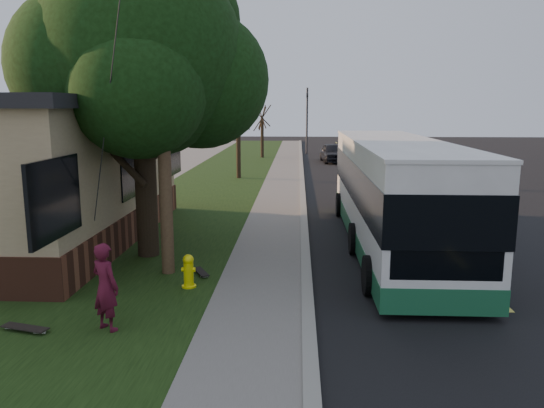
{
  "coord_description": "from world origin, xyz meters",
  "views": [
    {
      "loc": [
        -0.22,
        -11.05,
        4.0
      ],
      "look_at": [
        -0.88,
        2.42,
        1.5
      ],
      "focal_mm": 35.0,
      "sensor_mm": 36.0,
      "label": 1
    }
  ],
  "objects_px": {
    "bare_tree_far": "(262,132)",
    "transit_bus": "(394,190)",
    "skateboard_main": "(201,272)",
    "distant_car": "(333,153)",
    "fire_hydrant": "(189,271)",
    "dumpster": "(46,202)",
    "bare_tree_near": "(238,140)",
    "utility_pole": "(161,77)",
    "skateboard_spare": "(25,328)",
    "leafy_tree": "(143,59)",
    "traffic_signal": "(307,116)",
    "skateboarder": "(105,287)"
  },
  "relations": [
    {
      "from": "dumpster",
      "to": "distant_car",
      "type": "distance_m",
      "value": 23.42
    },
    {
      "from": "leafy_tree",
      "to": "skateboarder",
      "type": "xyz_separation_m",
      "value": [
        0.58,
        -4.95,
        -4.3
      ]
    },
    {
      "from": "traffic_signal",
      "to": "dumpster",
      "type": "bearing_deg",
      "value": -109.59
    },
    {
      "from": "transit_bus",
      "to": "traffic_signal",
      "type": "bearing_deg",
      "value": 93.83
    },
    {
      "from": "skateboard_spare",
      "to": "bare_tree_far",
      "type": "bearing_deg",
      "value": 86.43
    },
    {
      "from": "bare_tree_far",
      "to": "skateboard_main",
      "type": "height_order",
      "value": "bare_tree_far"
    },
    {
      "from": "traffic_signal",
      "to": "dumpster",
      "type": "relative_size",
      "value": 3.75
    },
    {
      "from": "leafy_tree",
      "to": "bare_tree_near",
      "type": "relative_size",
      "value": 1.81
    },
    {
      "from": "leafy_tree",
      "to": "skateboard_main",
      "type": "distance_m",
      "value": 5.59
    },
    {
      "from": "distant_car",
      "to": "skateboard_main",
      "type": "bearing_deg",
      "value": -104.87
    },
    {
      "from": "dumpster",
      "to": "bare_tree_far",
      "type": "bearing_deg",
      "value": 75.11
    },
    {
      "from": "skateboard_spare",
      "to": "leafy_tree",
      "type": "bearing_deg",
      "value": 80.52
    },
    {
      "from": "bare_tree_far",
      "to": "transit_bus",
      "type": "distance_m",
      "value": 26.57
    },
    {
      "from": "leafy_tree",
      "to": "skateboard_main",
      "type": "xyz_separation_m",
      "value": [
        1.67,
        -1.73,
        -5.04
      ]
    },
    {
      "from": "fire_hydrant",
      "to": "dumpster",
      "type": "bearing_deg",
      "value": 133.22
    },
    {
      "from": "skateboard_main",
      "to": "skateboarder",
      "type": "bearing_deg",
      "value": -108.71
    },
    {
      "from": "transit_bus",
      "to": "skateboarder",
      "type": "xyz_separation_m",
      "value": [
        -6.1,
        -6.31,
        -0.77
      ]
    },
    {
      "from": "fire_hydrant",
      "to": "skateboard_main",
      "type": "height_order",
      "value": "fire_hydrant"
    },
    {
      "from": "skateboard_main",
      "to": "skateboard_spare",
      "type": "distance_m",
      "value": 4.22
    },
    {
      "from": "transit_bus",
      "to": "bare_tree_far",
      "type": "bearing_deg",
      "value": 101.96
    },
    {
      "from": "bare_tree_far",
      "to": "distant_car",
      "type": "xyz_separation_m",
      "value": [
        5.3,
        -2.61,
        -1.32
      ]
    },
    {
      "from": "transit_bus",
      "to": "dumpster",
      "type": "relative_size",
      "value": 7.72
    },
    {
      "from": "dumpster",
      "to": "traffic_signal",
      "type": "bearing_deg",
      "value": 70.41
    },
    {
      "from": "bare_tree_near",
      "to": "distant_car",
      "type": "xyz_separation_m",
      "value": [
        5.8,
        9.39,
        -1.47
      ]
    },
    {
      "from": "transit_bus",
      "to": "distant_car",
      "type": "height_order",
      "value": "transit_bus"
    },
    {
      "from": "transit_bus",
      "to": "skateboard_spare",
      "type": "height_order",
      "value": "transit_bus"
    },
    {
      "from": "distant_car",
      "to": "transit_bus",
      "type": "bearing_deg",
      "value": -94.09
    },
    {
      "from": "bare_tree_far",
      "to": "skateboard_main",
      "type": "distance_m",
      "value": 29.15
    },
    {
      "from": "dumpster",
      "to": "distant_car",
      "type": "height_order",
      "value": "distant_car"
    },
    {
      "from": "leafy_tree",
      "to": "distant_car",
      "type": "xyz_separation_m",
      "value": [
        6.47,
        24.74,
        -4.48
      ]
    },
    {
      "from": "utility_pole",
      "to": "skateboard_spare",
      "type": "distance_m",
      "value": 5.93
    },
    {
      "from": "utility_pole",
      "to": "bare_tree_far",
      "type": "bearing_deg",
      "value": 89.4
    },
    {
      "from": "bare_tree_near",
      "to": "bare_tree_far",
      "type": "distance_m",
      "value": 12.01
    },
    {
      "from": "skateboard_main",
      "to": "distant_car",
      "type": "relative_size",
      "value": 0.19
    },
    {
      "from": "leafy_tree",
      "to": "dumpster",
      "type": "height_order",
      "value": "leafy_tree"
    },
    {
      "from": "skateboard_spare",
      "to": "bare_tree_near",
      "type": "bearing_deg",
      "value": 85.74
    },
    {
      "from": "utility_pole",
      "to": "bare_tree_far",
      "type": "distance_m",
      "value": 29.13
    },
    {
      "from": "bare_tree_far",
      "to": "traffic_signal",
      "type": "xyz_separation_m",
      "value": [
        3.5,
        4.0,
        1.16
      ]
    },
    {
      "from": "utility_pole",
      "to": "leafy_tree",
      "type": "relative_size",
      "value": 1.16
    },
    {
      "from": "utility_pole",
      "to": "skateboard_main",
      "type": "xyz_separation_m",
      "value": [
        0.81,
        -0.08,
        -4.51
      ]
    },
    {
      "from": "bare_tree_near",
      "to": "skateboard_main",
      "type": "xyz_separation_m",
      "value": [
        1.0,
        -17.09,
        -2.03
      ]
    },
    {
      "from": "bare_tree_near",
      "to": "skateboard_spare",
      "type": "relative_size",
      "value": 4.66
    },
    {
      "from": "utility_pole",
      "to": "fire_hydrant",
      "type": "bearing_deg",
      "value": -54.62
    },
    {
      "from": "skateboard_spare",
      "to": "dumpster",
      "type": "height_order",
      "value": "dumpster"
    },
    {
      "from": "skateboard_spare",
      "to": "distant_car",
      "type": "xyz_separation_m",
      "value": [
        7.32,
        29.85,
        0.55
      ]
    },
    {
      "from": "skateboard_main",
      "to": "distant_car",
      "type": "distance_m",
      "value": 26.91
    },
    {
      "from": "skateboard_spare",
      "to": "utility_pole",
      "type": "bearing_deg",
      "value": 63.56
    },
    {
      "from": "skateboard_spare",
      "to": "distant_car",
      "type": "distance_m",
      "value": 30.74
    },
    {
      "from": "transit_bus",
      "to": "utility_pole",
      "type": "bearing_deg",
      "value": -152.58
    },
    {
      "from": "bare_tree_far",
      "to": "skateboard_main",
      "type": "bearing_deg",
      "value": -89.02
    }
  ]
}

